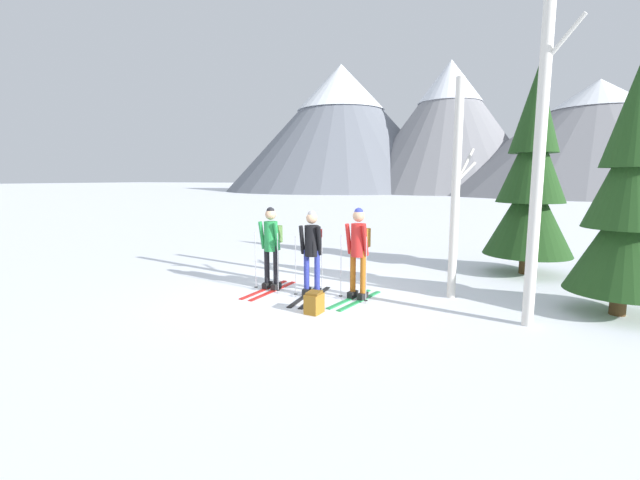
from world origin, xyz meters
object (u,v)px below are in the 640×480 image
at_px(pine_tree_near, 531,181).
at_px(birch_tree_slender, 456,190).
at_px(skier_in_black, 312,248).
at_px(backpack_on_snow_front, 314,303).
at_px(pine_tree_mid, 628,202).
at_px(birch_tree_tall, 539,156).
at_px(skier_in_green, 271,243).
at_px(skier_in_red, 359,248).

relative_size(pine_tree_near, birch_tree_slender, 1.18).
relative_size(skier_in_black, backpack_on_snow_front, 4.44).
bearing_deg(pine_tree_mid, backpack_on_snow_front, -159.12).
distance_m(pine_tree_near, birch_tree_tall, 4.12).
distance_m(skier_in_green, pine_tree_mid, 6.37).
bearing_deg(pine_tree_near, pine_tree_mid, -67.15).
xyz_separation_m(skier_in_black, birch_tree_tall, (3.83, -0.32, 1.68)).
height_order(skier_in_green, birch_tree_tall, birch_tree_tall).
bearing_deg(skier_in_green, skier_in_black, -8.47).
bearing_deg(birch_tree_tall, pine_tree_near, 86.93).
bearing_deg(pine_tree_near, skier_in_green, -144.19).
xyz_separation_m(skier_in_black, pine_tree_near, (4.05, 3.77, 1.29)).
xyz_separation_m(pine_tree_mid, birch_tree_tall, (-1.46, -1.15, 0.71)).
relative_size(pine_tree_mid, birch_tree_slender, 1.01).
bearing_deg(skier_in_black, skier_in_red, 7.12).
bearing_deg(birch_tree_slender, skier_in_red, -154.50).
distance_m(skier_in_green, birch_tree_tall, 5.11).
bearing_deg(pine_tree_near, backpack_on_snow_front, -126.86).
bearing_deg(birch_tree_tall, skier_in_green, 174.44).
relative_size(skier_in_red, birch_tree_slender, 0.43).
bearing_deg(birch_tree_tall, skier_in_red, 171.50).
xyz_separation_m(skier_in_red, backpack_on_snow_front, (-0.44, -1.13, -0.81)).
bearing_deg(birch_tree_slender, pine_tree_mid, -1.65).
distance_m(skier_in_red, pine_tree_mid, 4.54).
relative_size(skier_in_red, pine_tree_mid, 0.42).
distance_m(skier_in_black, birch_tree_slender, 2.96).
bearing_deg(pine_tree_near, birch_tree_slender, -117.34).
relative_size(pine_tree_near, backpack_on_snow_front, 12.87).
xyz_separation_m(pine_tree_mid, birch_tree_slender, (-2.72, 0.08, 0.17)).
height_order(pine_tree_near, pine_tree_mid, pine_tree_near).
bearing_deg(pine_tree_near, birch_tree_tall, -93.07).
bearing_deg(skier_in_red, pine_tree_near, 49.33).
height_order(skier_in_red, backpack_on_snow_front, skier_in_red).
distance_m(skier_in_red, pine_tree_near, 4.98).
distance_m(pine_tree_near, backpack_on_snow_front, 6.32).
relative_size(skier_in_black, skier_in_red, 0.96).
relative_size(pine_tree_mid, birch_tree_tall, 0.81).
bearing_deg(pine_tree_mid, pine_tree_near, 112.85).
bearing_deg(backpack_on_snow_front, pine_tree_mid, 20.88).
bearing_deg(backpack_on_snow_front, birch_tree_slender, 42.35).
height_order(skier_in_green, pine_tree_near, pine_tree_near).
bearing_deg(skier_in_black, backpack_on_snow_front, -65.32).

